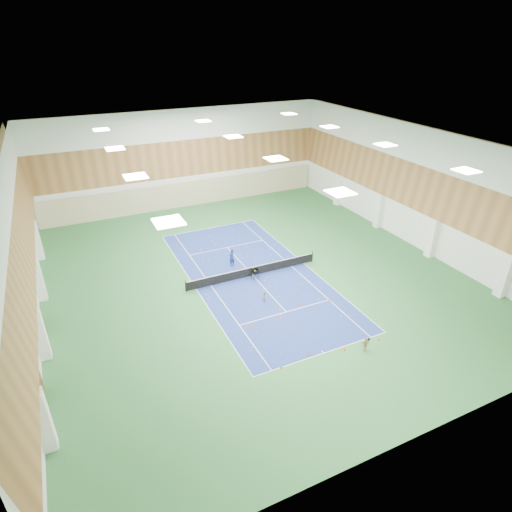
# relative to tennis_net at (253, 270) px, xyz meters

# --- Properties ---
(ground) EXTENTS (40.00, 40.00, 0.00)m
(ground) POSITION_rel_tennis_net_xyz_m (0.00, 0.00, -0.55)
(ground) COLOR #2A6332
(ground) RESTS_ON ground
(room_shell) EXTENTS (36.00, 40.00, 12.00)m
(room_shell) POSITION_rel_tennis_net_xyz_m (0.00, 0.00, 5.45)
(room_shell) COLOR white
(room_shell) RESTS_ON ground
(wood_cladding) EXTENTS (36.00, 40.00, 8.00)m
(wood_cladding) POSITION_rel_tennis_net_xyz_m (0.00, 0.00, 7.45)
(wood_cladding) COLOR #9E683A
(wood_cladding) RESTS_ON room_shell
(ceiling_light_grid) EXTENTS (21.40, 25.40, 0.06)m
(ceiling_light_grid) POSITION_rel_tennis_net_xyz_m (0.00, 0.00, 11.37)
(ceiling_light_grid) COLOR white
(ceiling_light_grid) RESTS_ON room_shell
(court_surface) EXTENTS (10.97, 23.77, 0.01)m
(court_surface) POSITION_rel_tennis_net_xyz_m (0.00, 0.00, -0.55)
(court_surface) COLOR navy
(court_surface) RESTS_ON ground
(tennis_balls_scatter) EXTENTS (10.57, 22.77, 0.07)m
(tennis_balls_scatter) POSITION_rel_tennis_net_xyz_m (0.00, 0.00, -0.50)
(tennis_balls_scatter) COLOR #CFEE28
(tennis_balls_scatter) RESTS_ON ground
(tennis_net) EXTENTS (12.80, 0.10, 1.10)m
(tennis_net) POSITION_rel_tennis_net_xyz_m (0.00, 0.00, 0.00)
(tennis_net) COLOR black
(tennis_net) RESTS_ON ground
(back_curtain) EXTENTS (35.40, 0.16, 3.20)m
(back_curtain) POSITION_rel_tennis_net_xyz_m (0.00, 19.75, 1.05)
(back_curtain) COLOR #C6B793
(back_curtain) RESTS_ON ground
(door_left_a) EXTENTS (0.08, 1.80, 2.20)m
(door_left_a) POSITION_rel_tennis_net_xyz_m (-17.92, -8.00, 0.55)
(door_left_a) COLOR #593319
(door_left_a) RESTS_ON ground
(door_left_b) EXTENTS (0.08, 1.80, 2.20)m
(door_left_b) POSITION_rel_tennis_net_xyz_m (-17.92, 0.00, 0.55)
(door_left_b) COLOR #593319
(door_left_b) RESTS_ON ground
(coach) EXTENTS (0.79, 0.68, 1.83)m
(coach) POSITION_rel_tennis_net_xyz_m (-1.03, 2.59, 0.37)
(coach) COLOR navy
(coach) RESTS_ON ground
(child_court) EXTENTS (0.50, 0.39, 0.99)m
(child_court) POSITION_rel_tennis_net_xyz_m (-0.92, -4.30, -0.05)
(child_court) COLOR #96979F
(child_court) RESTS_ON ground
(child_apron) EXTENTS (0.68, 0.34, 1.12)m
(child_apron) POSITION_rel_tennis_net_xyz_m (2.78, -12.86, 0.01)
(child_apron) COLOR tan
(child_apron) RESTS_ON ground
(ball_cart) EXTENTS (0.60, 0.60, 0.98)m
(ball_cart) POSITION_rel_tennis_net_xyz_m (-0.04, -0.60, -0.06)
(ball_cart) COLOR black
(ball_cart) RESTS_ON ground
(cone_svc_a) EXTENTS (0.22, 0.22, 0.24)m
(cone_svc_a) POSITION_rel_tennis_net_xyz_m (-3.40, -6.92, -0.43)
(cone_svc_a) COLOR #FF640D
(cone_svc_a) RESTS_ON ground
(cone_svc_b) EXTENTS (0.23, 0.23, 0.25)m
(cone_svc_b) POSITION_rel_tennis_net_xyz_m (-0.88, -6.87, -0.43)
(cone_svc_b) COLOR #FF5D0D
(cone_svc_b) RESTS_ON ground
(cone_svc_c) EXTENTS (0.20, 0.20, 0.23)m
(cone_svc_c) POSITION_rel_tennis_net_xyz_m (1.56, -5.92, -0.44)
(cone_svc_c) COLOR #E5420C
(cone_svc_c) RESTS_ON ground
(cone_svc_d) EXTENTS (0.20, 0.20, 0.22)m
(cone_svc_d) POSITION_rel_tennis_net_xyz_m (4.06, -6.48, -0.44)
(cone_svc_d) COLOR orange
(cone_svc_d) RESTS_ON ground
(cone_base_a) EXTENTS (0.18, 0.18, 0.20)m
(cone_base_a) POSITION_rel_tennis_net_xyz_m (-3.41, -11.94, -0.45)
(cone_base_a) COLOR #E74C0C
(cone_base_a) RESTS_ON ground
(cone_base_b) EXTENTS (0.22, 0.22, 0.24)m
(cone_base_b) POSITION_rel_tennis_net_xyz_m (-1.08, -11.64, -0.43)
(cone_base_b) COLOR #FF4D0D
(cone_base_b) RESTS_ON ground
(cone_base_c) EXTENTS (0.19, 0.19, 0.21)m
(cone_base_c) POSITION_rel_tennis_net_xyz_m (1.50, -12.25, -0.44)
(cone_base_c) COLOR orange
(cone_base_c) RESTS_ON ground
(cone_base_d) EXTENTS (0.19, 0.19, 0.21)m
(cone_base_d) POSITION_rel_tennis_net_xyz_m (4.41, -12.37, -0.45)
(cone_base_d) COLOR #FF5A0D
(cone_base_d) RESTS_ON ground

